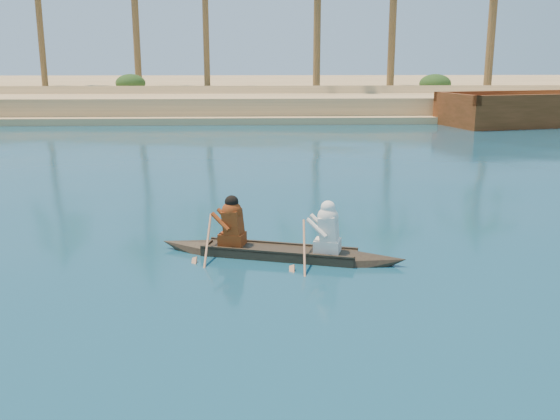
{
  "coord_description": "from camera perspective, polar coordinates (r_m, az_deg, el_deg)",
  "views": [
    {
      "loc": [
        -8.43,
        -10.63,
        3.35
      ],
      "look_at": [
        -7.94,
        0.53,
        0.64
      ],
      "focal_mm": 40.0,
      "sensor_mm": 36.0,
      "label": 1
    }
  ],
  "objects": [
    {
      "name": "shrub_cluster",
      "position": [
        43.02,
        8.96,
        10.6
      ],
      "size": [
        100.0,
        6.0,
        2.4
      ],
      "primitive_type": null,
      "color": "#213B15",
      "rests_on": "ground"
    },
    {
      "name": "canoe",
      "position": [
        10.81,
        -0.1,
        -3.15
      ],
      "size": [
        4.36,
        1.82,
        1.21
      ],
      "rotation": [
        0.0,
        0.0,
        -0.29
      ],
      "color": "#352C1D",
      "rests_on": "ground"
    },
    {
      "name": "barge_mid",
      "position": [
        36.37,
        23.58,
        8.31
      ],
      "size": [
        12.43,
        6.64,
        1.97
      ],
      "rotation": [
        0.0,
        0.0,
        0.24
      ],
      "color": "brown",
      "rests_on": "ground"
    },
    {
      "name": "sandy_embankment",
      "position": [
        58.2,
        5.94,
        10.78
      ],
      "size": [
        150.0,
        51.0,
        1.5
      ],
      "color": "#E4BA81",
      "rests_on": "ground"
    }
  ]
}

